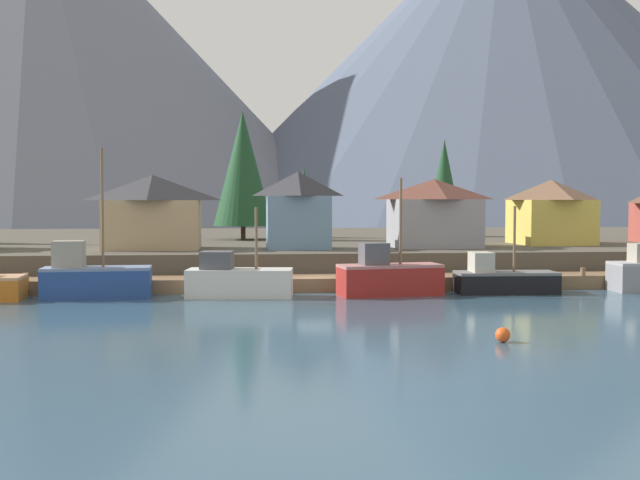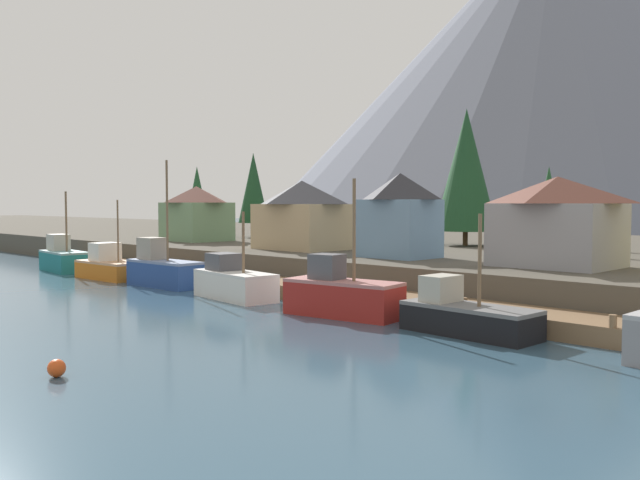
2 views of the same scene
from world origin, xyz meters
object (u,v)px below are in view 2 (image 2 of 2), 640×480
at_px(fishing_boat_teal, 64,258).
at_px(conifer_near_right, 197,195).
at_px(fishing_boat_blue, 163,270).
at_px(fishing_boat_white, 234,282).
at_px(fishing_boat_orange, 110,267).
at_px(house_blue, 400,214).
at_px(house_tan, 302,214).
at_px(conifer_mid_right, 466,170).
at_px(conifer_mid_left, 253,188).
at_px(channel_buoy, 57,368).
at_px(house_grey, 557,221).
at_px(fishing_boat_black, 466,316).
at_px(fishing_boat_red, 342,295).
at_px(conifer_back_left, 549,199).
at_px(house_green, 197,213).

xyz_separation_m(fishing_boat_teal, conifer_near_right, (-8.84, 21.97, 6.50)).
bearing_deg(fishing_boat_teal, fishing_boat_blue, 6.51).
bearing_deg(fishing_boat_white, fishing_boat_blue, -174.98).
distance_m(fishing_boat_orange, house_blue, 26.34).
height_order(house_tan, conifer_mid_right, conifer_mid_right).
height_order(fishing_boat_white, house_tan, house_tan).
relative_size(fishing_boat_teal, fishing_boat_white, 1.06).
distance_m(conifer_mid_left, channel_buoy, 58.47).
bearing_deg(channel_buoy, conifer_near_right, 140.25).
bearing_deg(house_grey, fishing_boat_black, -82.86).
xyz_separation_m(fishing_boat_red, house_tan, (-17.56, 13.40, 4.41)).
relative_size(house_blue, house_grey, 0.84).
xyz_separation_m(house_tan, conifer_back_left, (14.29, 18.96, 1.39)).
distance_m(fishing_boat_black, conifer_mid_right, 34.67).
xyz_separation_m(fishing_boat_orange, house_tan, (10.67, 13.32, 4.63)).
bearing_deg(conifer_mid_left, fishing_boat_teal, -90.03).
distance_m(house_blue, house_green, 30.51).
bearing_deg(house_green, conifer_back_left, 28.62).
distance_m(fishing_boat_red, conifer_back_left, 33.04).
relative_size(fishing_boat_blue, house_blue, 1.55).
xyz_separation_m(fishing_boat_blue, house_grey, (26.74, 13.30, 4.21)).
bearing_deg(conifer_mid_left, fishing_boat_white, -41.66).
distance_m(fishing_boat_white, house_tan, 15.77).
distance_m(fishing_boat_black, house_blue, 18.80).
bearing_deg(house_tan, house_grey, 0.72).
bearing_deg(conifer_mid_right, fishing_boat_orange, -122.76).
xyz_separation_m(fishing_boat_red, channel_buoy, (1.90, -18.11, -0.92)).
xyz_separation_m(conifer_near_right, conifer_mid_left, (8.85, 2.13, 0.75)).
relative_size(house_green, conifer_near_right, 0.78).
bearing_deg(house_blue, fishing_boat_white, -112.49).
bearing_deg(house_tan, house_blue, -5.19).
height_order(house_green, conifer_back_left, conifer_back_left).
relative_size(fishing_boat_blue, fishing_boat_red, 1.24).
bearing_deg(house_grey, channel_buoy, -98.52).
xyz_separation_m(fishing_boat_teal, conifer_mid_right, (27.63, 28.33, 8.68)).
distance_m(fishing_boat_white, conifer_mid_right, 29.71).
relative_size(fishing_boat_red, conifer_near_right, 0.91).
bearing_deg(house_tan, fishing_boat_red, -37.35).
xyz_separation_m(fishing_boat_black, house_blue, (-13.72, 11.89, 4.86)).
relative_size(fishing_boat_white, house_blue, 1.13).
distance_m(fishing_boat_white, house_blue, 14.03).
height_order(fishing_boat_black, house_grey, house_grey).
relative_size(house_blue, house_green, 0.93).
height_order(fishing_boat_blue, house_grey, fishing_boat_blue).
bearing_deg(conifer_mid_right, conifer_back_left, 30.26).
xyz_separation_m(conifer_mid_left, conifer_back_left, (34.32, 8.14, -1.45)).
bearing_deg(conifer_mid_right, house_blue, -74.17).
bearing_deg(fishing_boat_blue, house_grey, 23.79).
distance_m(house_blue, conifer_mid_left, 34.44).
distance_m(fishing_boat_orange, conifer_back_left, 41.25).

